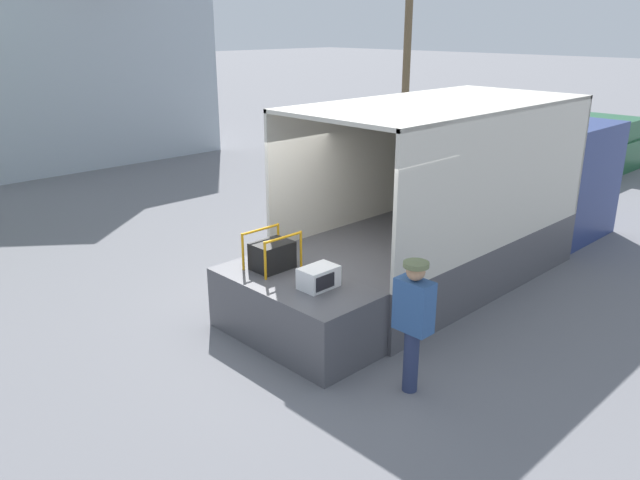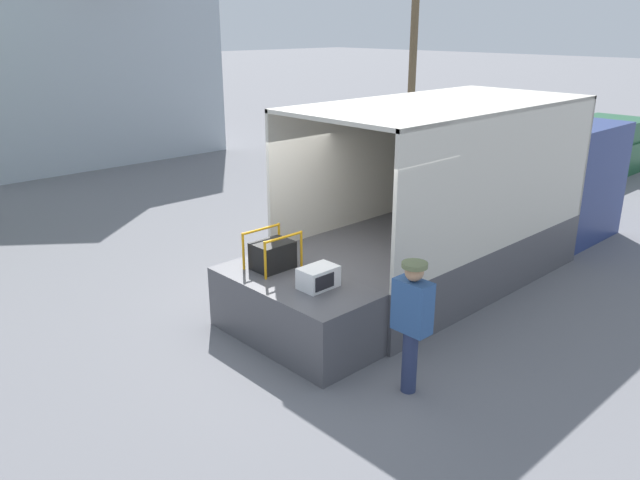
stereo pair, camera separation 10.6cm
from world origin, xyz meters
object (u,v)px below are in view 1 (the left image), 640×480
(box_truck, at_px, (491,206))
(microwave, at_px, (319,277))
(worker_person, at_px, (413,314))
(portable_generator, at_px, (273,254))
(utility_pole, at_px, (409,5))
(pickup_truck_green, at_px, (593,149))

(box_truck, height_order, microwave, box_truck)
(box_truck, height_order, worker_person, box_truck)
(portable_generator, height_order, utility_pole, utility_pole)
(portable_generator, bearing_deg, utility_pole, 31.99)
(microwave, bearing_deg, utility_pole, 34.71)
(pickup_truck_green, bearing_deg, utility_pole, 88.48)
(pickup_truck_green, bearing_deg, box_truck, -168.58)
(pickup_truck_green, bearing_deg, microwave, -170.97)
(box_truck, xyz_separation_m, worker_person, (-4.75, -1.89, 0.05))
(worker_person, bearing_deg, portable_generator, 90.98)
(worker_person, bearing_deg, utility_pole, 38.89)
(box_truck, bearing_deg, microwave, -175.27)
(portable_generator, height_order, pickup_truck_green, pickup_truck_green)
(microwave, relative_size, utility_pole, 0.05)
(microwave, relative_size, pickup_truck_green, 0.10)
(microwave, height_order, pickup_truck_green, pickup_truck_green)
(microwave, bearing_deg, worker_person, -87.60)
(microwave, height_order, worker_person, worker_person)
(box_truck, relative_size, microwave, 14.81)
(portable_generator, relative_size, utility_pole, 0.07)
(pickup_truck_green, bearing_deg, worker_person, -164.79)
(microwave, relative_size, portable_generator, 0.74)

